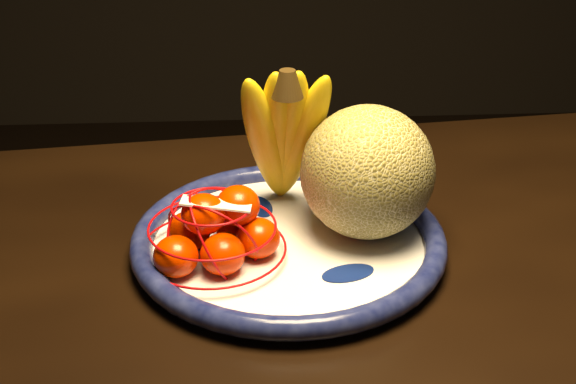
{
  "coord_description": "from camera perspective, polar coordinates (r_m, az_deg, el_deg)",
  "views": [
    {
      "loc": [
        -0.17,
        -0.65,
        1.2
      ],
      "look_at": [
        -0.13,
        0.11,
        0.8
      ],
      "focal_mm": 50.0,
      "sensor_mm": 36.0,
      "label": 1
    }
  ],
  "objects": [
    {
      "name": "price_tag",
      "position": [
        0.82,
        -5.13,
        -0.84
      ],
      "size": [
        0.07,
        0.04,
        0.01
      ],
      "primitive_type": "cube",
      "rotation": [
        -0.14,
        0.1,
        -0.1
      ],
      "color": "white",
      "rests_on": "mandarin_bag"
    },
    {
      "name": "fruit_bowl",
      "position": [
        0.88,
        0.03,
        -3.54
      ],
      "size": [
        0.35,
        0.35,
        0.03
      ],
      "rotation": [
        0.0,
        0.0,
        -0.31
      ],
      "color": "white",
      "rests_on": "dining_table"
    },
    {
      "name": "cantaloupe",
      "position": [
        0.87,
        5.66,
        1.42
      ],
      "size": [
        0.15,
        0.15,
        0.15
      ],
      "primitive_type": "sphere",
      "color": "olive",
      "rests_on": "fruit_bowl"
    },
    {
      "name": "mandarin_bag",
      "position": [
        0.84,
        -5.11,
        -2.89
      ],
      "size": [
        0.19,
        0.19,
        0.1
      ],
      "rotation": [
        0.0,
        0.0,
        0.22
      ],
      "color": "#F93200",
      "rests_on": "fruit_bowl"
    },
    {
      "name": "dining_table",
      "position": [
        0.85,
        1.28,
        -12.55
      ],
      "size": [
        1.54,
        1.03,
        0.73
      ],
      "rotation": [
        0.0,
        0.0,
        0.11
      ],
      "color": "black",
      "rests_on": "ground"
    },
    {
      "name": "banana_bunch",
      "position": [
        0.9,
        -0.32,
        4.39
      ],
      "size": [
        0.13,
        0.12,
        0.2
      ],
      "rotation": [
        0.0,
        0.0,
        0.06
      ],
      "color": "gold",
      "rests_on": "fruit_bowl"
    }
  ]
}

